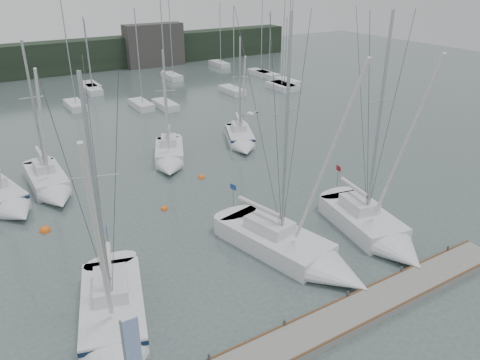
# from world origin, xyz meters

# --- Properties ---
(ground) EXTENTS (160.00, 160.00, 0.00)m
(ground) POSITION_xyz_m (0.00, 0.00, 0.00)
(ground) COLOR #485754
(ground) RESTS_ON ground
(dock) EXTENTS (24.00, 2.00, 0.40)m
(dock) POSITION_xyz_m (0.00, -5.00, 0.20)
(dock) COLOR slate
(dock) RESTS_ON ground
(far_treeline) EXTENTS (90.00, 4.00, 5.00)m
(far_treeline) POSITION_xyz_m (0.00, 62.00, 2.50)
(far_treeline) COLOR black
(far_treeline) RESTS_ON ground
(far_building_right) EXTENTS (10.00, 3.00, 7.00)m
(far_building_right) POSITION_xyz_m (18.00, 60.00, 3.50)
(far_building_right) COLOR #3C3937
(far_building_right) RESTS_ON ground
(mast_forest) EXTENTS (54.31, 26.01, 14.66)m
(mast_forest) POSITION_xyz_m (8.75, 41.24, 0.48)
(mast_forest) COLOR silver
(mast_forest) RESTS_ON ground
(sailboat_near_left) EXTENTS (5.43, 9.68, 13.13)m
(sailboat_near_left) POSITION_xyz_m (-8.98, -0.53, 0.59)
(sailboat_near_left) COLOR silver
(sailboat_near_left) RESTS_ON ground
(sailboat_near_center) EXTENTS (5.22, 10.47, 14.87)m
(sailboat_near_center) POSITION_xyz_m (2.29, -0.16, 0.54)
(sailboat_near_center) COLOR silver
(sailboat_near_center) RESTS_ON ground
(sailboat_near_right) EXTENTS (4.49, 9.24, 14.64)m
(sailboat_near_right) POSITION_xyz_m (7.80, -0.76, 0.56)
(sailboat_near_right) COLOR silver
(sailboat_near_right) RESTS_ON ground
(sailboat_mid_a) EXTENTS (4.20, 7.66, 12.51)m
(sailboat_mid_a) POSITION_xyz_m (-11.38, 16.29, 0.62)
(sailboat_mid_a) COLOR silver
(sailboat_mid_a) RESTS_ON ground
(sailboat_mid_b) EXTENTS (2.48, 8.06, 11.92)m
(sailboat_mid_b) POSITION_xyz_m (-8.09, 17.21, 0.56)
(sailboat_mid_b) COLOR silver
(sailboat_mid_b) RESTS_ON ground
(sailboat_mid_c) EXTENTS (5.14, 7.62, 10.38)m
(sailboat_mid_c) POSITION_xyz_m (1.85, 17.69, 0.56)
(sailboat_mid_c) COLOR silver
(sailboat_mid_c) RESTS_ON ground
(sailboat_mid_d) EXTENTS (5.00, 7.48, 10.77)m
(sailboat_mid_d) POSITION_xyz_m (9.63, 18.41, 0.53)
(sailboat_mid_d) COLOR silver
(sailboat_mid_d) RESTS_ON ground
(buoy_a) EXTENTS (0.52, 0.52, 0.52)m
(buoy_a) POSITION_xyz_m (-1.89, 10.30, 0.00)
(buoy_a) COLOR orange
(buoy_a) RESTS_ON ground
(buoy_b) EXTENTS (0.55, 0.55, 0.55)m
(buoy_b) POSITION_xyz_m (2.87, 13.71, 0.00)
(buoy_b) COLOR orange
(buoy_b) RESTS_ON ground
(buoy_c) EXTENTS (0.70, 0.70, 0.70)m
(buoy_c) POSITION_xyz_m (-9.69, 11.58, 0.00)
(buoy_c) COLOR orange
(buoy_c) RESTS_ON ground
(dock_banner) EXTENTS (0.66, 0.08, 4.35)m
(dock_banner) POSITION_xyz_m (-9.46, -4.75, 2.97)
(dock_banner) COLOR #A0A2A8
(dock_banner) RESTS_ON dock
(seagull) EXTENTS (1.03, 0.47, 0.20)m
(seagull) POSITION_xyz_m (0.32, 2.59, 8.60)
(seagull) COLOR white
(seagull) RESTS_ON ground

